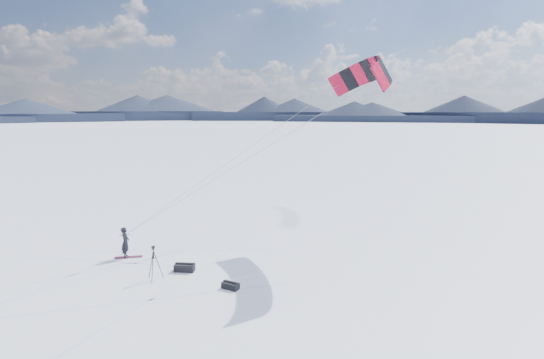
{
  "coord_description": "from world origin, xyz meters",
  "views": [
    {
      "loc": [
        6.9,
        -17.87,
        7.74
      ],
      "look_at": [
        6.13,
        3.41,
        4.04
      ],
      "focal_mm": 26.0,
      "sensor_mm": 36.0,
      "label": 1
    }
  ],
  "objects_px": {
    "snowboard": "(128,257)",
    "gear_bag_a": "(185,268)",
    "tripod": "(154,258)",
    "gear_bag_b": "(231,286)",
    "snowkiter": "(126,257)"
  },
  "relations": [
    {
      "from": "snowboard",
      "to": "gear_bag_a",
      "type": "height_order",
      "value": "gear_bag_a"
    },
    {
      "from": "tripod",
      "to": "gear_bag_b",
      "type": "relative_size",
      "value": 1.92
    },
    {
      "from": "snowkiter",
      "to": "tripod",
      "type": "xyz_separation_m",
      "value": [
        2.44,
        -2.68,
        1.04
      ]
    },
    {
      "from": "snowkiter",
      "to": "gear_bag_a",
      "type": "distance_m",
      "value": 3.99
    },
    {
      "from": "tripod",
      "to": "gear_bag_b",
      "type": "height_order",
      "value": "tripod"
    },
    {
      "from": "snowkiter",
      "to": "gear_bag_b",
      "type": "height_order",
      "value": "snowkiter"
    },
    {
      "from": "snowkiter",
      "to": "gear_bag_a",
      "type": "xyz_separation_m",
      "value": [
        3.6,
        -1.71,
        0.19
      ]
    },
    {
      "from": "snowboard",
      "to": "gear_bag_b",
      "type": "height_order",
      "value": "gear_bag_b"
    },
    {
      "from": "snowkiter",
      "to": "tripod",
      "type": "bearing_deg",
      "value": -149.93
    },
    {
      "from": "snowkiter",
      "to": "gear_bag_a",
      "type": "height_order",
      "value": "snowkiter"
    },
    {
      "from": "gear_bag_b",
      "to": "tripod",
      "type": "bearing_deg",
      "value": -167.05
    },
    {
      "from": "snowboard",
      "to": "gear_bag_b",
      "type": "bearing_deg",
      "value": -42.79
    },
    {
      "from": "snowboard",
      "to": "gear_bag_a",
      "type": "bearing_deg",
      "value": -38.34
    },
    {
      "from": "gear_bag_a",
      "to": "snowkiter",
      "type": "bearing_deg",
      "value": 157.75
    },
    {
      "from": "gear_bag_a",
      "to": "gear_bag_b",
      "type": "distance_m",
      "value": 3.12
    }
  ]
}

